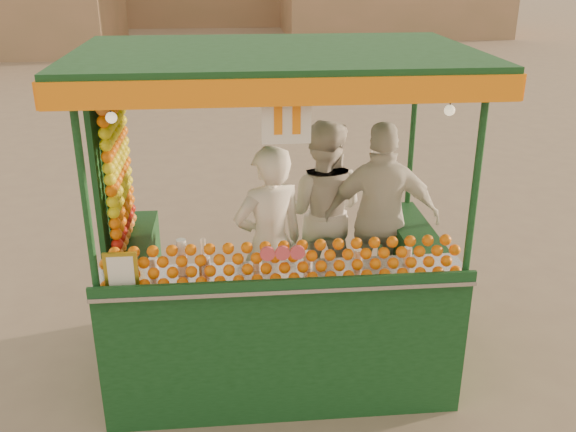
{
  "coord_description": "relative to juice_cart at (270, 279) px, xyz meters",
  "views": [
    {
      "loc": [
        -0.0,
        -4.34,
        3.21
      ],
      "look_at": [
        0.43,
        0.28,
        1.3
      ],
      "focal_mm": 39.74,
      "sensor_mm": 36.0,
      "label": 1
    }
  ],
  "objects": [
    {
      "name": "ground",
      "position": [
        -0.26,
        -0.09,
        -0.85
      ],
      "size": [
        90.0,
        90.0,
        0.0
      ],
      "primitive_type": "plane",
      "color": "#756354",
      "rests_on": "ground"
    },
    {
      "name": "juice_cart",
      "position": [
        0.0,
        0.0,
        0.0
      ],
      "size": [
        2.85,
        1.85,
        2.59
      ],
      "color": "#0F3916",
      "rests_on": "ground"
    },
    {
      "name": "vendor_left",
      "position": [
        0.01,
        0.09,
        0.26
      ],
      "size": [
        0.68,
        0.56,
        1.61
      ],
      "rotation": [
        0.0,
        0.0,
        3.5
      ],
      "color": "white",
      "rests_on": "ground"
    },
    {
      "name": "vendor_middle",
      "position": [
        0.51,
        0.72,
        0.27
      ],
      "size": [
        0.93,
        0.8,
        1.63
      ],
      "rotation": [
        0.0,
        0.0,
        2.87
      ],
      "color": "white",
      "rests_on": "ground"
    },
    {
      "name": "vendor_right",
      "position": [
        0.98,
        0.44,
        0.29
      ],
      "size": [
        1.02,
        0.51,
        1.67
      ],
      "rotation": [
        0.0,
        0.0,
        3.03
      ],
      "color": "silver",
      "rests_on": "ground"
    }
  ]
}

